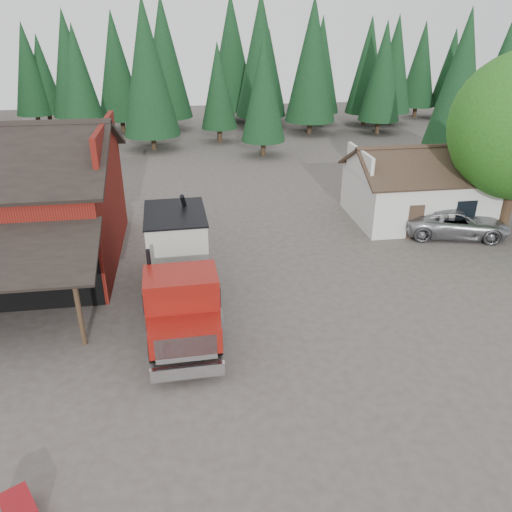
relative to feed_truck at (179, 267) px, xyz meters
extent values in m
plane|color=#4B403A|center=(1.80, -4.03, -2.11)|extent=(120.00, 120.00, 0.00)
cube|color=maroon|center=(-3.20, 5.97, 3.89)|extent=(0.25, 7.00, 2.00)
cylinder|color=#382619|center=(-3.80, -1.93, -0.71)|extent=(0.20, 0.20, 2.80)
cube|color=silver|center=(14.80, 8.97, -0.61)|extent=(8.00, 6.00, 3.00)
cube|color=#38281E|center=(14.80, 7.47, 1.64)|extent=(8.60, 3.42, 1.80)
cube|color=#38281E|center=(14.80, 10.47, 1.64)|extent=(8.60, 3.42, 1.80)
cube|color=silver|center=(10.80, 8.97, 1.64)|extent=(0.20, 4.20, 1.50)
cube|color=silver|center=(18.80, 8.97, 1.64)|extent=(0.20, 4.20, 1.50)
cube|color=#38281E|center=(13.30, 5.95, -1.11)|extent=(0.90, 0.06, 2.00)
cube|color=black|center=(16.30, 5.95, -0.51)|extent=(1.20, 0.06, 1.00)
cylinder|color=#382619|center=(18.80, 5.97, -0.51)|extent=(0.60, 0.60, 3.20)
sphere|color=#295814|center=(17.60, 6.77, 2.89)|extent=(4.40, 4.40, 4.40)
cylinder|color=#382619|center=(7.80, 25.97, -1.31)|extent=(0.44, 0.44, 1.60)
cone|color=black|center=(7.80, 25.97, 3.79)|extent=(3.96, 3.96, 9.00)
cylinder|color=#382619|center=(23.80, 21.97, -1.31)|extent=(0.44, 0.44, 1.60)
cone|color=black|center=(23.80, 21.97, 4.79)|extent=(4.84, 4.84, 11.00)
cylinder|color=#382619|center=(-2.20, 29.97, -1.31)|extent=(0.44, 0.44, 1.60)
cone|color=black|center=(-2.20, 29.97, 5.29)|extent=(5.28, 5.28, 12.00)
cylinder|color=black|center=(-1.06, -3.35, -1.51)|extent=(0.42, 1.22, 1.20)
cylinder|color=black|center=(1.24, -3.28, -1.51)|extent=(0.42, 1.22, 1.20)
cylinder|color=black|center=(-1.22, 1.90, -1.51)|extent=(0.42, 1.22, 1.20)
cylinder|color=black|center=(1.08, 1.97, -1.51)|extent=(0.42, 1.22, 1.20)
cylinder|color=black|center=(-1.26, 3.44, -1.51)|extent=(0.42, 1.22, 1.20)
cylinder|color=black|center=(1.04, 3.51, -1.51)|extent=(0.42, 1.22, 1.20)
cube|color=black|center=(-0.01, 0.19, -1.07)|extent=(1.49, 9.45, 0.44)
cube|color=silver|center=(0.14, -5.01, -1.51)|extent=(2.52, 0.27, 0.49)
cube|color=silver|center=(0.14, -4.90, -0.63)|extent=(2.08, 0.17, 0.99)
cube|color=maroon|center=(0.12, -4.24, -0.47)|extent=(2.50, 1.50, 0.93)
cube|color=maroon|center=(0.08, -2.82, 0.13)|extent=(2.68, 1.94, 2.03)
cube|color=black|center=(0.10, -3.70, 0.46)|extent=(2.30, 0.16, 0.99)
cylinder|color=black|center=(-1.05, -1.87, 0.73)|extent=(0.16, 0.16, 1.97)
cube|color=black|center=(0.04, -1.73, 0.08)|extent=(2.68, 0.21, 1.75)
cube|color=black|center=(-0.06, 1.72, -0.78)|extent=(2.98, 6.43, 0.18)
cube|color=beige|center=(-0.06, 1.72, 0.84)|extent=(2.63, 3.69, 1.75)
cone|color=beige|center=(-0.06, 1.72, -0.25)|extent=(2.48, 2.48, 0.77)
cube|color=black|center=(-0.06, 1.72, 1.74)|extent=(2.74, 3.80, 0.09)
cylinder|color=black|center=(0.55, 3.27, 0.73)|extent=(0.75, 2.40, 3.34)
cube|color=maroon|center=(-0.80, 4.33, -0.47)|extent=(0.68, 0.90, 0.49)
cylinder|color=silver|center=(1.31, -2.07, -1.18)|extent=(0.65, 1.11, 0.61)
imported|color=#98999F|center=(15.80, 5.97, -1.29)|extent=(6.42, 4.11, 1.65)
cube|color=maroon|center=(-4.20, -9.48, -1.81)|extent=(1.16, 1.30, 0.60)
camera|label=1|loc=(0.42, -18.79, 9.38)|focal=35.00mm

